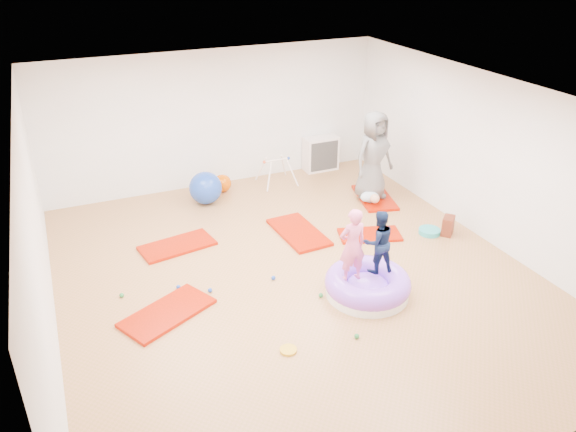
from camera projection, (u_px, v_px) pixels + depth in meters
name	position (u px, v px, depth m)	size (l,w,h in m)	color
room	(296.00, 194.00, 8.12)	(7.01, 8.01, 2.81)	#A6773F
gym_mat_front_left	(167.00, 313.00, 7.84)	(1.29, 0.65, 0.05)	red
gym_mat_mid_left	(177.00, 246.00, 9.54)	(1.23, 0.62, 0.05)	red
gym_mat_center_back	(299.00, 232.00, 9.96)	(1.33, 0.67, 0.06)	red
gym_mat_right	(370.00, 235.00, 9.89)	(1.07, 0.54, 0.04)	red
gym_mat_rear_right	(375.00, 197.00, 11.28)	(1.25, 0.62, 0.05)	red
inflatable_cushion	(367.00, 285.00, 8.24)	(1.27, 1.27, 0.40)	white
child_pink	(353.00, 242.00, 7.81)	(0.41, 0.27, 1.12)	pink
child_navy	(379.00, 239.00, 8.05)	(0.47, 0.37, 0.97)	#0F1D3D
adult_caregiver	(373.00, 156.00, 10.84)	(0.86, 0.56, 1.76)	slate
infant	(371.00, 197.00, 10.96)	(0.40, 0.40, 0.23)	silver
ball_pit_balls	(242.00, 296.00, 8.19)	(2.76, 2.27, 0.07)	#28843E
exercise_ball_blue	(206.00, 188.00, 10.97)	(0.64, 0.64, 0.64)	#1C42B5
exercise_ball_orange	(223.00, 183.00, 11.53)	(0.36, 0.36, 0.36)	#D85300
infant_play_gym	(277.00, 168.00, 11.77)	(0.74, 0.70, 0.56)	white
cube_shelf	(321.00, 154.00, 12.52)	(0.76, 0.37, 0.76)	white
balance_disc	(429.00, 231.00, 9.96)	(0.38, 0.38, 0.08)	#2AA8AD
backpack	(448.00, 226.00, 9.88)	(0.29, 0.18, 0.33)	#B53F1C
yellow_toy	(288.00, 350.00, 7.16)	(0.22, 0.22, 0.03)	gold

